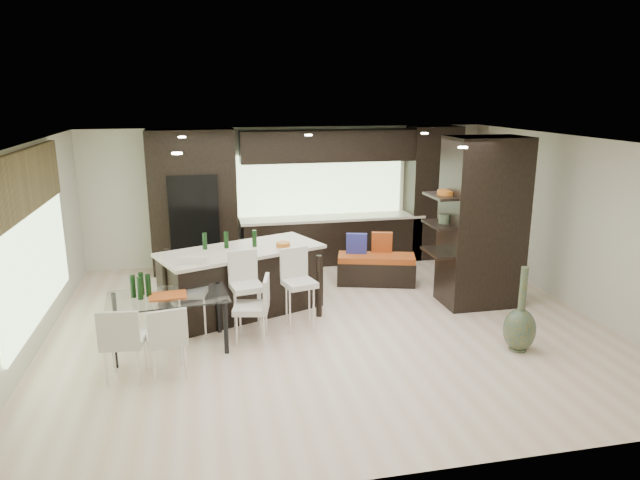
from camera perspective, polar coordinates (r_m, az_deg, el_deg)
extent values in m
plane|color=beige|center=(8.58, 0.84, -8.45)|extent=(8.00, 8.00, 0.00)
cube|color=beige|center=(11.51, -3.00, 4.51)|extent=(8.00, 0.02, 2.70)
cube|color=beige|center=(8.26, -27.30, -1.12)|extent=(0.02, 7.00, 2.70)
cube|color=beige|center=(9.82, 24.29, 1.48)|extent=(0.02, 7.00, 2.70)
cube|color=white|center=(7.92, 0.91, 9.83)|extent=(8.00, 7.00, 0.02)
cube|color=#B2D199|center=(8.44, -26.70, -0.75)|extent=(0.04, 3.20, 1.90)
cube|color=#B2D199|center=(11.54, -0.03, 5.57)|extent=(3.40, 0.04, 1.20)
cube|color=brown|center=(8.26, -27.20, 5.29)|extent=(0.08, 3.00, 0.80)
cube|color=white|center=(8.17, 0.52, 9.84)|extent=(4.00, 3.00, 0.02)
cube|color=black|center=(11.28, -0.22, 4.33)|extent=(6.80, 0.68, 2.70)
cube|color=black|center=(11.08, -12.41, 1.69)|extent=(0.90, 0.68, 1.90)
cube|color=black|center=(9.41, 15.95, 1.70)|extent=(1.20, 0.80, 2.70)
cube|color=black|center=(8.96, -7.78, -4.05)|extent=(2.68, 1.90, 1.03)
cube|color=silver|center=(8.18, -12.63, -6.54)|extent=(0.48, 0.48, 0.91)
cube|color=silver|center=(8.18, -7.31, -6.12)|extent=(0.49, 0.49, 0.96)
cube|color=silver|center=(8.27, -2.05, -5.79)|extent=(0.51, 0.51, 0.96)
cube|color=black|center=(10.32, 5.63, -2.93)|extent=(1.47, 0.89, 0.53)
cube|color=white|center=(7.93, -14.80, -8.01)|extent=(1.62, 1.01, 0.75)
cube|color=silver|center=(7.23, -15.07, -9.88)|extent=(0.53, 0.53, 0.84)
cube|color=silver|center=(7.27, -18.95, -9.93)|extent=(0.52, 0.52, 0.88)
cube|color=silver|center=(7.92, -6.88, -7.20)|extent=(0.55, 0.55, 0.86)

